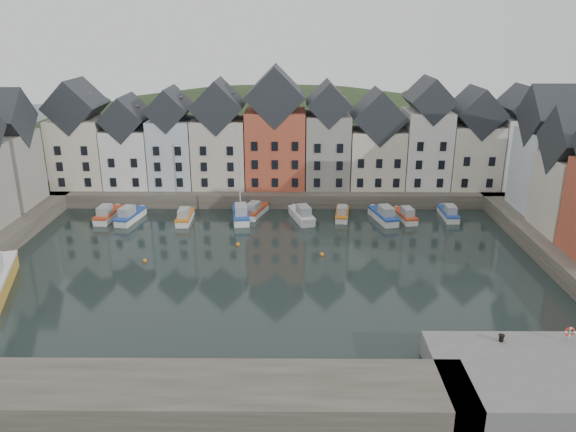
{
  "coord_description": "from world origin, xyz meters",
  "views": [
    {
      "loc": [
        2.52,
        -54.72,
        25.57
      ],
      "look_at": [
        2.09,
        6.0,
        4.49
      ],
      "focal_mm": 35.0,
      "sensor_mm": 36.0,
      "label": 1
    }
  ],
  "objects_px": {
    "boat_a": "(107,215)",
    "life_ring_post": "(570,332)",
    "boat_d": "(241,214)",
    "mooring_bollard": "(501,338)"
  },
  "relations": [
    {
      "from": "boat_d",
      "to": "life_ring_post",
      "type": "bearing_deg",
      "value": -57.38
    },
    {
      "from": "boat_d",
      "to": "life_ring_post",
      "type": "height_order",
      "value": "boat_d"
    },
    {
      "from": "boat_a",
      "to": "mooring_bollard",
      "type": "relative_size",
      "value": 11.25
    },
    {
      "from": "boat_a",
      "to": "life_ring_post",
      "type": "relative_size",
      "value": 4.85
    },
    {
      "from": "life_ring_post",
      "to": "mooring_bollard",
      "type": "bearing_deg",
      "value": 179.51
    },
    {
      "from": "boat_a",
      "to": "boat_d",
      "type": "bearing_deg",
      "value": 4.39
    },
    {
      "from": "boat_a",
      "to": "life_ring_post",
      "type": "height_order",
      "value": "life_ring_post"
    },
    {
      "from": "mooring_bollard",
      "to": "life_ring_post",
      "type": "bearing_deg",
      "value": -0.49
    },
    {
      "from": "mooring_bollard",
      "to": "boat_a",
      "type": "bearing_deg",
      "value": 140.81
    },
    {
      "from": "boat_d",
      "to": "mooring_bollard",
      "type": "relative_size",
      "value": 23.32
    }
  ]
}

